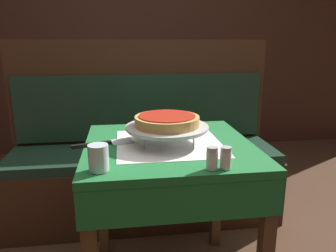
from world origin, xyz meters
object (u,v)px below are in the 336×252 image
dining_table_front (169,167)px  salt_shaker (212,158)px  deep_dish_pizza (167,120)px  water_glass_near (98,158)px  condiment_caddy (100,83)px  pizza_pan_stand (167,128)px  pizza_server (105,143)px  dining_table_rear (108,99)px  pepper_shaker (226,158)px  booth_bench (144,167)px

dining_table_front → salt_shaker: 0.36m
deep_dish_pizza → water_glass_near: (-0.27, -0.27, -0.05)m
water_glass_near → condiment_caddy: 1.93m
pizza_pan_stand → pizza_server: bearing=175.4°
pizza_server → condiment_caddy: (-0.11, 1.64, 0.05)m
pizza_server → water_glass_near: size_ratio=2.88×
dining_table_rear → pepper_shaker: pepper_shaker is taller
pizza_pan_stand → condiment_caddy: bearing=102.7°
dining_table_front → water_glass_near: bearing=-135.9°
booth_bench → water_glass_near: (-0.22, -1.00, 0.45)m
dining_table_rear → dining_table_front: bearing=-79.0°
pizza_pan_stand → deep_dish_pizza: (0.00, 0.00, 0.03)m
dining_table_front → pizza_server: size_ratio=2.80×
pizza_server → salt_shaker: size_ratio=3.30×
dining_table_front → pepper_shaker: bearing=-64.1°
condiment_caddy → dining_table_front: bearing=-77.0°
dining_table_rear → salt_shaker: (0.42, -1.93, 0.13)m
condiment_caddy → dining_table_rear: bearing=-31.6°
deep_dish_pizza → salt_shaker: (0.11, -0.31, -0.06)m
deep_dish_pizza → water_glass_near: deep_dish_pizza is taller
dining_table_rear → booth_bench: (0.25, -0.89, -0.31)m
salt_shaker → dining_table_front: bearing=108.3°
pizza_pan_stand → water_glass_near: water_glass_near is taller
pizza_pan_stand → pizza_server: size_ratio=1.33×
pizza_server → deep_dish_pizza: bearing=-4.6°
pepper_shaker → condiment_caddy: size_ratio=0.54×
dining_table_front → booth_bench: size_ratio=0.43×
salt_shaker → pepper_shaker: bearing=0.0°
salt_shaker → condiment_caddy: bearing=103.8°
booth_bench → pizza_pan_stand: bearing=-85.8°
pizza_server → salt_shaker: bearing=-41.7°
dining_table_front → pizza_pan_stand: bearing=175.5°
pizza_pan_stand → pizza_server: (-0.26, 0.02, -0.06)m
pizza_pan_stand → salt_shaker: 0.33m
booth_bench → water_glass_near: size_ratio=18.94×
deep_dish_pizza → salt_shaker: deep_dish_pizza is taller
dining_table_front → dining_table_rear: size_ratio=0.98×
dining_table_rear → water_glass_near: size_ratio=8.21×
booth_bench → pizza_pan_stand: (0.05, -0.73, 0.47)m
dining_table_front → water_glass_near: water_glass_near is taller
salt_shaker → condiment_caddy: 2.03m
pepper_shaker → salt_shaker: bearing=180.0°
pepper_shaker → dining_table_front: bearing=115.9°
deep_dish_pizza → salt_shaker: bearing=-70.4°
pizza_server → salt_shaker: salt_shaker is taller
dining_table_front → pizza_pan_stand: pizza_pan_stand is taller
pizza_pan_stand → condiment_caddy: 1.70m
pepper_shaker → booth_bench: bearing=101.5°
dining_table_front → pizza_server: (-0.27, 0.02, 0.11)m
water_glass_near → salt_shaker: (0.38, -0.04, -0.01)m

